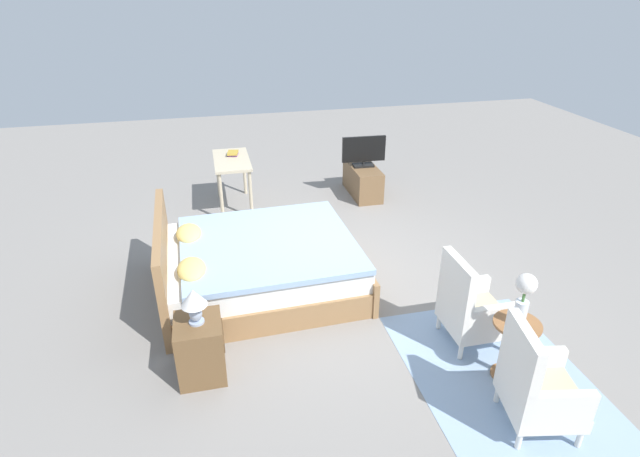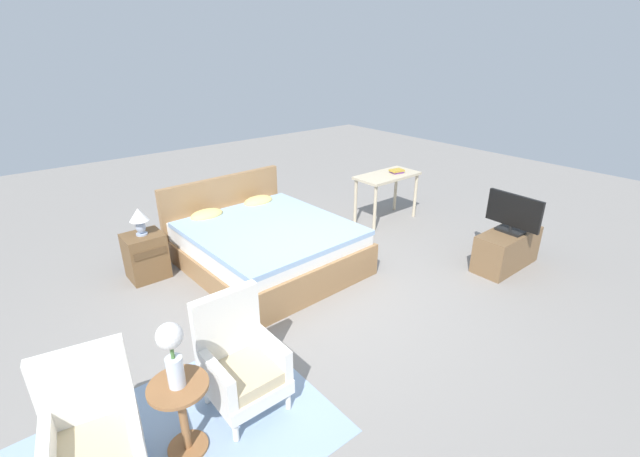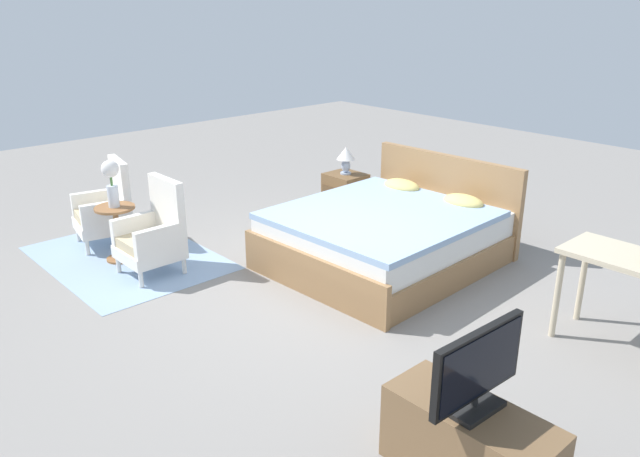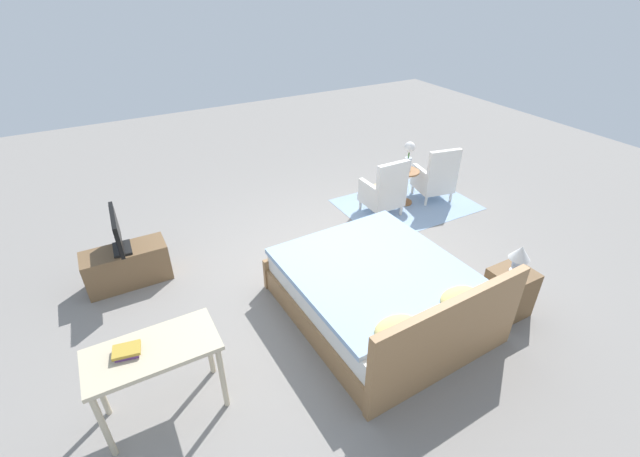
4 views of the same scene
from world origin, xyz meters
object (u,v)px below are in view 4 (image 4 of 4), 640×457
(side_table, at_px, (406,183))
(book_stack, at_px, (127,351))
(armchair_by_window_right, at_px, (384,192))
(armchair_by_window_left, at_px, (436,178))
(table_lamp, at_px, (520,256))
(tv_flatscreen, at_px, (117,232))
(nightstand, at_px, (509,292))
(bed, at_px, (381,294))
(tv_stand, at_px, (127,266))
(flower_vase, at_px, (409,153))
(vanity_desk, at_px, (154,358))

(side_table, distance_m, book_stack, 4.89)
(armchair_by_window_right, relative_size, book_stack, 3.97)
(armchair_by_window_left, relative_size, table_lamp, 2.79)
(armchair_by_window_left, bearing_deg, tv_flatscreen, -1.55)
(side_table, height_order, book_stack, book_stack)
(armchair_by_window_right, distance_m, book_stack, 4.36)
(nightstand, height_order, table_lamp, table_lamp)
(side_table, distance_m, tv_flatscreen, 4.29)
(armchair_by_window_left, xyz_separation_m, armchair_by_window_right, (1.04, 0.00, 0.00))
(bed, relative_size, nightstand, 3.90)
(bed, height_order, book_stack, bed)
(side_table, distance_m, tv_stand, 4.27)
(nightstand, relative_size, tv_stand, 0.59)
(armchair_by_window_left, height_order, nightstand, armchair_by_window_left)
(bed, distance_m, armchair_by_window_left, 3.05)
(armchair_by_window_left, relative_size, tv_flatscreen, 1.33)
(flower_vase, relative_size, table_lamp, 1.45)
(nightstand, relative_size, table_lamp, 1.70)
(side_table, bearing_deg, tv_stand, 0.04)
(tv_flatscreen, bearing_deg, vanity_desk, 90.34)
(table_lamp, xyz_separation_m, tv_stand, (3.62, -2.62, -0.54))
(armchair_by_window_left, xyz_separation_m, table_lamp, (1.16, 2.49, 0.39))
(side_table, distance_m, table_lamp, 2.74)
(armchair_by_window_right, distance_m, tv_stand, 3.75)
(bed, distance_m, armchair_by_window_right, 2.31)
(bed, xyz_separation_m, vanity_desk, (2.34, 0.08, 0.35))
(armchair_by_window_left, bearing_deg, bed, 37.27)
(tv_stand, bearing_deg, book_stack, 85.41)
(nightstand, bearing_deg, flower_vase, -103.79)
(bed, height_order, armchair_by_window_right, bed)
(table_lamp, height_order, vanity_desk, table_lamp)
(book_stack, bearing_deg, armchair_by_window_right, -154.17)
(bed, bearing_deg, flower_vase, -134.05)
(tv_stand, bearing_deg, side_table, -179.96)
(armchair_by_window_left, distance_m, flower_vase, 0.72)
(armchair_by_window_left, relative_size, nightstand, 1.64)
(flower_vase, relative_size, nightstand, 0.85)
(armchair_by_window_left, bearing_deg, armchair_by_window_right, 0.06)
(table_lamp, relative_size, vanity_desk, 0.32)
(armchair_by_window_left, height_order, side_table, armchair_by_window_left)
(book_stack, bearing_deg, tv_stand, -94.59)
(side_table, relative_size, tv_flatscreen, 0.84)
(armchair_by_window_right, xyz_separation_m, tv_flatscreen, (3.75, -0.13, 0.34))
(armchair_by_window_right, height_order, flower_vase, flower_vase)
(nightstand, relative_size, vanity_desk, 0.54)
(nightstand, xyz_separation_m, table_lamp, (-0.00, 0.00, 0.50))
(book_stack, bearing_deg, tv_flatscreen, -94.53)
(nightstand, xyz_separation_m, tv_stand, (3.62, -2.62, -0.04))
(bed, bearing_deg, table_lamp, 152.97)
(vanity_desk, bearing_deg, side_table, -154.20)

